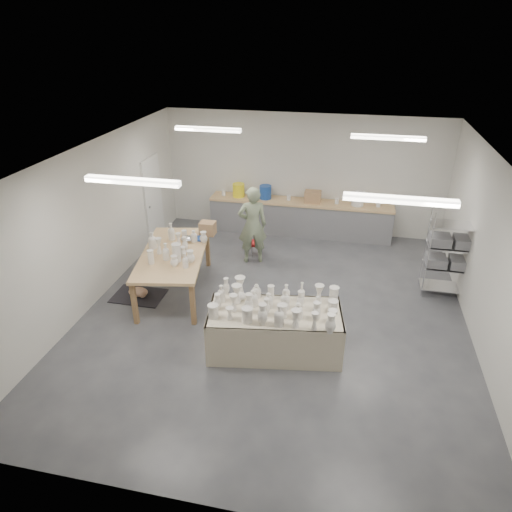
% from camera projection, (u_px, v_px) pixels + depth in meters
% --- Properties ---
extents(room, '(8.00, 8.02, 3.00)m').
position_uv_depth(room, '(271.00, 209.00, 7.81)').
color(room, '#424449').
rests_on(room, ground).
extents(back_counter, '(4.60, 0.60, 1.24)m').
position_uv_depth(back_counter, '(299.00, 216.00, 11.64)').
color(back_counter, tan).
rests_on(back_counter, ground).
extents(wire_shelf, '(0.88, 0.48, 1.80)m').
position_uv_depth(wire_shelf, '(450.00, 252.00, 8.87)').
color(wire_shelf, silver).
rests_on(wire_shelf, ground).
extents(drying_table, '(2.29, 1.34, 1.14)m').
position_uv_depth(drying_table, '(275.00, 328.00, 7.49)').
color(drying_table, olive).
rests_on(drying_table, ground).
extents(work_table, '(1.61, 2.56, 1.25)m').
position_uv_depth(work_table, '(177.00, 251.00, 8.99)').
color(work_table, tan).
rests_on(work_table, ground).
extents(rug, '(1.00, 0.70, 0.02)m').
position_uv_depth(rug, '(139.00, 296.00, 9.16)').
color(rug, black).
rests_on(rug, ground).
extents(cat, '(0.45, 0.36, 0.17)m').
position_uv_depth(cat, '(139.00, 292.00, 9.10)').
color(cat, white).
rests_on(cat, rug).
extents(potter, '(0.75, 0.61, 1.78)m').
position_uv_depth(potter, '(252.00, 225.00, 10.12)').
color(potter, gray).
rests_on(potter, ground).
extents(red_stool, '(0.45, 0.45, 0.34)m').
position_uv_depth(red_stool, '(255.00, 244.00, 10.62)').
color(red_stool, '#AD181A').
rests_on(red_stool, ground).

